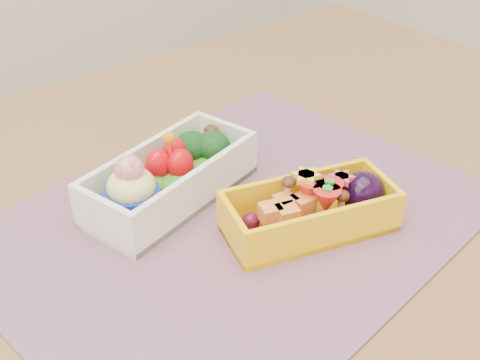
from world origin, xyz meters
TOP-DOWN VIEW (x-y plane):
  - table at (0.00, 0.00)m, footprint 1.20×0.80m
  - placemat at (0.05, 0.01)m, footprint 0.48×0.39m
  - bento_white at (0.02, 0.07)m, footprint 0.19×0.12m
  - bento_yellow at (0.09, -0.05)m, footprint 0.17×0.11m

SIDE VIEW (x-z plane):
  - table at x=0.00m, z-range 0.28..1.03m
  - placemat at x=0.05m, z-range 0.75..0.75m
  - bento_yellow at x=0.09m, z-range 0.75..0.80m
  - bento_white at x=0.02m, z-range 0.74..0.81m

